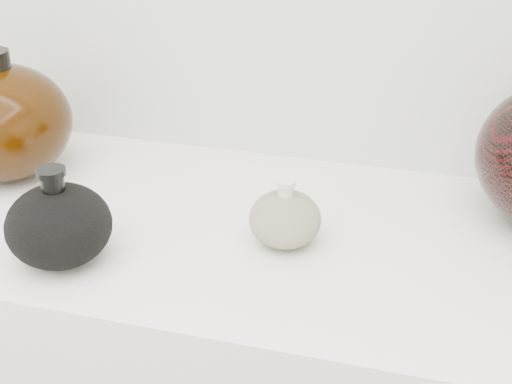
# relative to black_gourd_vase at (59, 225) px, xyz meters

# --- Properties ---
(black_gourd_vase) EXTENTS (0.15, 0.15, 0.14)m
(black_gourd_vase) POSITION_rel_black_gourd_vase_xyz_m (0.00, 0.00, 0.00)
(black_gourd_vase) COLOR black
(black_gourd_vase) RESTS_ON display_counter
(cream_gourd_vase) EXTENTS (0.13, 0.13, 0.10)m
(cream_gourd_vase) POSITION_rel_black_gourd_vase_xyz_m (0.27, 0.12, -0.02)
(cream_gourd_vase) COLOR #BEB396
(cream_gourd_vase) RESTS_ON display_counter
(left_round_pot) EXTENTS (0.22, 0.22, 0.21)m
(left_round_pot) POSITION_rel_black_gourd_vase_xyz_m (-0.21, 0.21, 0.04)
(left_round_pot) COLOR black
(left_round_pot) RESTS_ON display_counter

